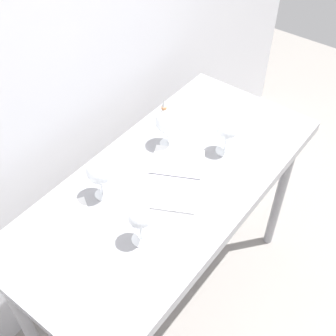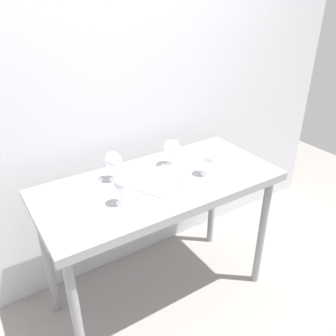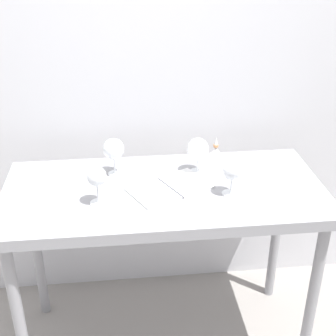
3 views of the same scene
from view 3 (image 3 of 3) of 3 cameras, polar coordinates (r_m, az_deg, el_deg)
The scene contains 11 objects.
ground_plane at distance 2.63m, azimuth -0.42°, elevation -19.60°, with size 6.00×6.00×0.00m, color gray.
back_wall at distance 2.37m, azimuth -1.77°, elevation 12.09°, with size 3.80×0.04×2.60m, color silver.
steel_counter at distance 2.11m, azimuth -0.48°, elevation -4.90°, with size 1.40×0.65×0.90m.
wine_glass_far_right at distance 2.15m, azimuth 3.62°, elevation 2.24°, with size 0.10×0.10×0.17m.
wine_glass_far_left at distance 2.13m, azimuth -6.59°, elevation 2.20°, with size 0.10×0.10×0.17m.
wine_glass_near_right at distance 1.98m, azimuth 7.74°, elevation -0.33°, with size 0.09×0.09×0.16m.
wine_glass_near_left at distance 1.91m, azimuth -8.61°, elevation -1.13°, with size 0.08×0.08×0.17m.
open_notebook at distance 2.05m, azimuth 0.18°, elevation -2.39°, with size 0.40×0.34×0.01m.
tasting_sheet_upper at distance 2.12m, azimuth 10.79°, elevation -1.99°, with size 0.17×0.21×0.00m, color white.
tasting_sheet_lower at distance 2.19m, azimuth -11.06°, elevation -1.01°, with size 0.16×0.23×0.00m, color white.
decanter_funnel at distance 2.29m, azimuth 5.74°, elevation 1.73°, with size 0.12×0.12×0.13m.
Camera 3 is at (-0.18, -1.78, 1.93)m, focal length 50.56 mm.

